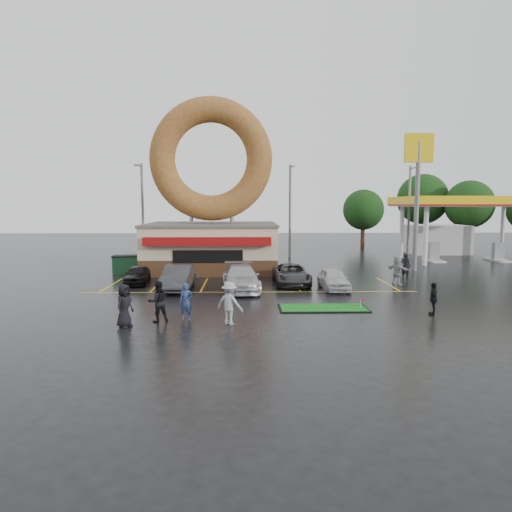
{
  "coord_description": "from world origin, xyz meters",
  "views": [
    {
      "loc": [
        -0.27,
        -23.32,
        5.2
      ],
      "look_at": [
        0.31,
        3.09,
        2.2
      ],
      "focal_mm": 32.0,
      "sensor_mm": 36.0,
      "label": 1
    }
  ],
  "objects_px": {
    "streetlight_mid": "(290,209)",
    "car_grey": "(291,274)",
    "putting_green": "(323,308)",
    "donut_shop": "(212,214)",
    "dumpster": "(126,265)",
    "car_silver": "(241,278)",
    "streetlight_left": "(142,209)",
    "person_cameraman": "(433,299)",
    "shell_sign": "(418,176)",
    "car_white": "(333,279)",
    "car_black": "(137,275)",
    "car_dgrey": "(178,278)",
    "person_blue": "(186,302)",
    "streetlight_right": "(409,209)",
    "gas_station": "(453,220)"
  },
  "relations": [
    {
      "from": "car_grey",
      "to": "putting_green",
      "type": "relative_size",
      "value": 1.08
    },
    {
      "from": "car_dgrey",
      "to": "gas_station",
      "type": "bearing_deg",
      "value": 35.79
    },
    {
      "from": "car_grey",
      "to": "car_white",
      "type": "distance_m",
      "value": 3.02
    },
    {
      "from": "streetlight_right",
      "to": "car_silver",
      "type": "height_order",
      "value": "streetlight_right"
    },
    {
      "from": "car_dgrey",
      "to": "car_silver",
      "type": "bearing_deg",
      "value": -0.5
    },
    {
      "from": "car_dgrey",
      "to": "dumpster",
      "type": "bearing_deg",
      "value": 127.66
    },
    {
      "from": "donut_shop",
      "to": "streetlight_left",
      "type": "bearing_deg",
      "value": 135.22
    },
    {
      "from": "car_silver",
      "to": "donut_shop",
      "type": "bearing_deg",
      "value": 100.88
    },
    {
      "from": "car_dgrey",
      "to": "car_silver",
      "type": "xyz_separation_m",
      "value": [
        3.81,
        -0.12,
        0.01
      ]
    },
    {
      "from": "person_blue",
      "to": "putting_green",
      "type": "relative_size",
      "value": 0.38
    },
    {
      "from": "streetlight_left",
      "to": "car_silver",
      "type": "bearing_deg",
      "value": -59.34
    },
    {
      "from": "donut_shop",
      "to": "car_grey",
      "type": "distance_m",
      "value": 9.78
    },
    {
      "from": "streetlight_right",
      "to": "car_dgrey",
      "type": "bearing_deg",
      "value": -139.01
    },
    {
      "from": "shell_sign",
      "to": "person_blue",
      "type": "bearing_deg",
      "value": -136.66
    },
    {
      "from": "gas_station",
      "to": "car_white",
      "type": "xyz_separation_m",
      "value": [
        -14.91,
        -16.79,
        -3.05
      ]
    },
    {
      "from": "gas_station",
      "to": "putting_green",
      "type": "xyz_separation_m",
      "value": [
        -16.42,
        -21.95,
        -3.66
      ]
    },
    {
      "from": "car_silver",
      "to": "car_white",
      "type": "distance_m",
      "value": 5.69
    },
    {
      "from": "streetlight_mid",
      "to": "car_grey",
      "type": "height_order",
      "value": "streetlight_mid"
    },
    {
      "from": "streetlight_left",
      "to": "person_cameraman",
      "type": "relative_size",
      "value": 5.79
    },
    {
      "from": "gas_station",
      "to": "shell_sign",
      "type": "xyz_separation_m",
      "value": [
        -7.0,
        -8.94,
        3.68
      ]
    },
    {
      "from": "donut_shop",
      "to": "dumpster",
      "type": "height_order",
      "value": "donut_shop"
    },
    {
      "from": "car_white",
      "to": "car_silver",
      "type": "bearing_deg",
      "value": 178.79
    },
    {
      "from": "car_black",
      "to": "car_grey",
      "type": "distance_m",
      "value": 10.12
    },
    {
      "from": "streetlight_mid",
      "to": "car_grey",
      "type": "relative_size",
      "value": 1.88
    },
    {
      "from": "streetlight_mid",
      "to": "person_cameraman",
      "type": "relative_size",
      "value": 5.79
    },
    {
      "from": "shell_sign",
      "to": "putting_green",
      "type": "height_order",
      "value": "shell_sign"
    },
    {
      "from": "car_black",
      "to": "car_grey",
      "type": "relative_size",
      "value": 0.75
    },
    {
      "from": "car_white",
      "to": "dumpster",
      "type": "height_order",
      "value": "dumpster"
    },
    {
      "from": "car_grey",
      "to": "putting_green",
      "type": "height_order",
      "value": "car_grey"
    },
    {
      "from": "person_cameraman",
      "to": "putting_green",
      "type": "height_order",
      "value": "person_cameraman"
    },
    {
      "from": "car_black",
      "to": "person_cameraman",
      "type": "relative_size",
      "value": 2.3
    },
    {
      "from": "streetlight_left",
      "to": "car_grey",
      "type": "relative_size",
      "value": 1.88
    },
    {
      "from": "car_black",
      "to": "donut_shop",
      "type": "bearing_deg",
      "value": 51.83
    },
    {
      "from": "donut_shop",
      "to": "car_black",
      "type": "xyz_separation_m",
      "value": [
        -4.43,
        -6.54,
        -3.86
      ]
    },
    {
      "from": "car_grey",
      "to": "putting_green",
      "type": "xyz_separation_m",
      "value": [
        0.91,
        -6.98,
        -0.63
      ]
    },
    {
      "from": "car_black",
      "to": "putting_green",
      "type": "xyz_separation_m",
      "value": [
        11.01,
        -7.44,
        -0.57
      ]
    },
    {
      "from": "streetlight_right",
      "to": "person_blue",
      "type": "distance_m",
      "value": 31.64
    },
    {
      "from": "gas_station",
      "to": "shell_sign",
      "type": "bearing_deg",
      "value": -128.07
    },
    {
      "from": "person_blue",
      "to": "car_white",
      "type": "bearing_deg",
      "value": 44.2
    },
    {
      "from": "shell_sign",
      "to": "car_white",
      "type": "height_order",
      "value": "shell_sign"
    },
    {
      "from": "gas_station",
      "to": "streetlight_mid",
      "type": "xyz_separation_m",
      "value": [
        -16.0,
        -0.02,
        1.08
      ]
    },
    {
      "from": "gas_station",
      "to": "putting_green",
      "type": "bearing_deg",
      "value": -126.79
    },
    {
      "from": "person_blue",
      "to": "car_grey",
      "type": "bearing_deg",
      "value": 60.33
    },
    {
      "from": "streetlight_mid",
      "to": "car_grey",
      "type": "bearing_deg",
      "value": -95.06
    },
    {
      "from": "donut_shop",
      "to": "streetlight_mid",
      "type": "bearing_deg",
      "value": 48.62
    },
    {
      "from": "shell_sign",
      "to": "car_white",
      "type": "relative_size",
      "value": 2.78
    },
    {
      "from": "car_dgrey",
      "to": "car_white",
      "type": "relative_size",
      "value": 1.21
    },
    {
      "from": "car_silver",
      "to": "car_white",
      "type": "relative_size",
      "value": 1.38
    },
    {
      "from": "car_silver",
      "to": "car_grey",
      "type": "relative_size",
      "value": 1.1
    },
    {
      "from": "streetlight_right",
      "to": "person_cameraman",
      "type": "distance_m",
      "value": 25.76
    }
  ]
}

